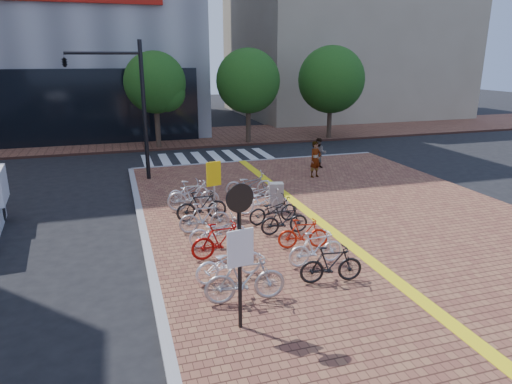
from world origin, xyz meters
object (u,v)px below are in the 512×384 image
object	(u,v)px
pedestrian_b	(319,153)
notice_sign	(240,240)
bike_6	(193,196)
bike_3	(218,231)
utility_box	(276,198)
bike_0	(245,279)
bike_10	(303,234)
bike_15	(249,184)
bike_4	(204,217)
bike_5	(202,206)
pedestrian_a	(315,159)
bike_7	(188,191)
bike_12	(273,210)
bike_13	(263,201)
bike_8	(331,264)
bike_2	(221,240)
yellow_sign	(214,179)
bike_1	(229,262)
traffic_light_pole	(109,86)
bike_11	(284,220)
bike_9	(316,248)
bike_14	(258,193)

from	to	relation	value
pedestrian_b	notice_sign	distance (m)	15.17
bike_6	bike_3	bearing A→B (deg)	-171.59
bike_3	utility_box	xyz separation A→B (m)	(2.77, 2.46, 0.08)
bike_0	bike_10	distance (m)	3.58
bike_15	bike_4	bearing A→B (deg)	150.91
bike_5	pedestrian_a	xyz separation A→B (m)	(6.37, 4.41, 0.33)
bike_7	bike_10	world-z (taller)	bike_10
pedestrian_a	bike_6	bearing A→B (deg)	-173.48
bike_12	bike_13	distance (m)	1.01
bike_3	bike_7	distance (m)	4.72
bike_8	pedestrian_a	bearing A→B (deg)	-14.44
bike_2	pedestrian_a	world-z (taller)	pedestrian_a
bike_12	yellow_sign	xyz separation A→B (m)	(-1.79, 1.28, 0.93)
bike_2	bike_6	world-z (taller)	bike_6
bike_1	bike_15	xyz separation A→B (m)	(2.59, 6.92, 0.02)
bike_12	bike_15	size ratio (longest dim) A/B	0.92
bike_2	bike_6	size ratio (longest dim) A/B	0.91
pedestrian_a	notice_sign	size ratio (longest dim) A/B	0.54
traffic_light_pole	utility_box	bearing A→B (deg)	-48.72
notice_sign	bike_4	bearing A→B (deg)	86.51
bike_11	notice_sign	distance (m)	5.77
bike_2	bike_9	bearing A→B (deg)	-120.99
bike_1	bike_13	distance (m)	5.25
bike_11	bike_1	bearing A→B (deg)	137.08
bike_12	bike_9	bearing A→B (deg)	173.07
bike_5	bike_7	size ratio (longest dim) A/B	1.11
bike_0	bike_11	xyz separation A→B (m)	(2.42, 3.76, -0.10)
bike_4	traffic_light_pole	size ratio (longest dim) A/B	0.27
bike_2	bike_11	distance (m)	2.65
bike_1	bike_4	size ratio (longest dim) A/B	1.12
bike_6	notice_sign	xyz separation A→B (m)	(-0.39, -8.03, 1.44)
bike_14	notice_sign	distance (m)	8.74
bike_2	bike_9	xyz separation A→B (m)	(2.39, -1.26, -0.04)
bike_0	bike_13	distance (m)	6.32
bike_5	notice_sign	xyz separation A→B (m)	(-0.47, -6.85, 1.49)
bike_8	bike_14	distance (m)	6.78
bike_12	bike_13	xyz separation A→B (m)	(-0.05, 1.01, 0.03)
bike_9	bike_14	world-z (taller)	bike_9
bike_10	bike_11	world-z (taller)	bike_11
traffic_light_pole	bike_7	bearing A→B (deg)	-56.86
bike_0	traffic_light_pole	distance (m)	13.15
bike_13	bike_5	bearing A→B (deg)	100.37
bike_1	bike_12	distance (m)	4.41
bike_12	yellow_sign	world-z (taller)	yellow_sign
bike_5	bike_0	bearing A→B (deg)	178.49
bike_8	bike_9	world-z (taller)	bike_9
bike_3	bike_7	xyz separation A→B (m)	(-0.14, 4.72, -0.05)
bike_2	bike_15	size ratio (longest dim) A/B	0.90
bike_8	bike_12	distance (m)	4.57
bike_13	pedestrian_b	distance (m)	7.90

